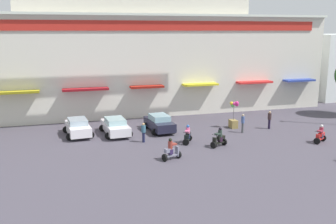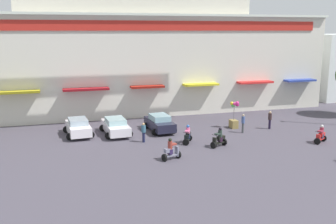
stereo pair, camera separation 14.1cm
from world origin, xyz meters
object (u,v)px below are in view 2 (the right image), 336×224
at_px(parked_car_0, 78,127).
at_px(scooter_rider_3, 321,136).
at_px(pedestrian_0, 243,122).
at_px(balloon_vendor_cart, 234,117).
at_px(scooter_rider_5, 171,151).
at_px(pedestrian_2, 144,131).
at_px(parked_car_1, 116,126).
at_px(pedestrian_3, 270,119).
at_px(scooter_rider_1, 219,139).
at_px(scooter_rider_2, 188,136).
at_px(parked_car_2, 160,123).

height_order(parked_car_0, scooter_rider_3, parked_car_0).
bearing_deg(pedestrian_0, scooter_rider_3, -45.05).
xyz_separation_m(scooter_rider_3, balloon_vendor_cart, (-4.60, 6.45, 0.46)).
xyz_separation_m(scooter_rider_5, pedestrian_2, (-0.89, 4.81, 0.26)).
bearing_deg(parked_car_1, balloon_vendor_cart, -4.39).
bearing_deg(parked_car_0, pedestrian_3, -8.78).
relative_size(parked_car_1, scooter_rider_5, 2.86).
distance_m(pedestrian_3, balloon_vendor_cart, 3.27).
bearing_deg(parked_car_0, pedestrian_2, -35.97).
relative_size(scooter_rider_5, pedestrian_3, 0.96).
distance_m(parked_car_0, scooter_rider_5, 10.26).
xyz_separation_m(parked_car_1, scooter_rider_3, (15.54, -7.29, -0.14)).
bearing_deg(parked_car_0, parked_car_1, -9.46).
bearing_deg(scooter_rider_5, scooter_rider_1, 23.12).
distance_m(scooter_rider_5, pedestrian_3, 12.66).
relative_size(scooter_rider_2, scooter_rider_5, 0.96).
height_order(scooter_rider_1, pedestrian_2, pedestrian_2).
bearing_deg(scooter_rider_2, parked_car_1, 139.99).
distance_m(scooter_rider_5, pedestrian_2, 4.90).
bearing_deg(parked_car_1, scooter_rider_2, -40.01).
xyz_separation_m(scooter_rider_1, pedestrian_2, (-5.39, 2.89, 0.28)).
bearing_deg(parked_car_0, parked_car_2, -4.44).
relative_size(scooter_rider_1, scooter_rider_5, 0.97).
bearing_deg(parked_car_0, balloon_vendor_cart, -5.54).
height_order(parked_car_1, parked_car_2, parked_car_2).
xyz_separation_m(scooter_rider_1, scooter_rider_2, (-2.03, 1.64, -0.02)).
relative_size(scooter_rider_1, pedestrian_3, 0.93).
xyz_separation_m(parked_car_0, pedestrian_2, (4.97, -3.61, 0.16)).
bearing_deg(scooter_rider_1, scooter_rider_2, 141.04).
relative_size(parked_car_0, scooter_rider_2, 2.77).
xyz_separation_m(parked_car_0, scooter_rider_1, (10.36, -6.50, -0.13)).
xyz_separation_m(scooter_rider_2, scooter_rider_3, (10.38, -2.96, -0.01)).
xyz_separation_m(parked_car_1, scooter_rider_5, (2.69, -7.90, -0.08)).
distance_m(scooter_rider_5, pedestrian_0, 9.76).
relative_size(scooter_rider_3, pedestrian_3, 0.89).
relative_size(parked_car_1, pedestrian_3, 2.73).
relative_size(scooter_rider_3, scooter_rider_5, 0.93).
xyz_separation_m(scooter_rider_2, balloon_vendor_cart, (5.78, 3.49, 0.45)).
distance_m(pedestrian_2, balloon_vendor_cart, 9.41).
relative_size(parked_car_2, scooter_rider_1, 2.73).
bearing_deg(scooter_rider_3, pedestrian_0, 134.95).
bearing_deg(pedestrian_0, scooter_rider_2, -164.00).
xyz_separation_m(parked_car_0, pedestrian_3, (17.12, -2.64, 0.19)).
xyz_separation_m(parked_car_1, parked_car_2, (3.98, -0.03, 0.02)).
distance_m(scooter_rider_2, pedestrian_0, 6.02).
distance_m(parked_car_1, pedestrian_0, 11.26).
height_order(scooter_rider_1, scooter_rider_5, scooter_rider_5).
distance_m(parked_car_1, scooter_rider_3, 17.16).
bearing_deg(parked_car_1, scooter_rider_3, -25.14).
bearing_deg(pedestrian_0, scooter_rider_5, -147.64).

